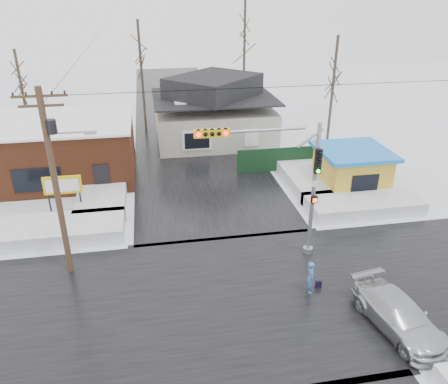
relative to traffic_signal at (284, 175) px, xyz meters
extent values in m
plane|color=white|center=(-2.43, -2.97, -4.54)|extent=(120.00, 120.00, 0.00)
cube|color=black|center=(-2.43, -2.97, -4.53)|extent=(10.00, 120.00, 0.02)
cube|color=black|center=(-2.43, -2.97, -4.53)|extent=(120.00, 10.00, 0.02)
cube|color=white|center=(-11.43, 4.03, -4.14)|extent=(7.00, 3.00, 0.80)
cube|color=white|center=(6.57, 4.03, -4.14)|extent=(7.00, 3.00, 0.80)
cube|color=white|center=(-9.43, 9.03, -4.14)|extent=(3.00, 8.00, 0.80)
cube|color=white|center=(4.57, 9.03, -4.14)|extent=(3.00, 8.00, 0.80)
cylinder|color=gray|center=(1.57, 0.03, -1.04)|extent=(0.20, 0.20, 7.00)
cylinder|color=gray|center=(1.57, 0.03, -4.39)|extent=(0.50, 0.50, 0.30)
cylinder|color=gray|center=(-1.43, 0.03, 2.26)|extent=(4.60, 0.14, 0.14)
cube|color=gold|center=(-3.43, 0.03, 2.26)|extent=(1.60, 0.28, 0.35)
sphere|color=#FF0C0C|center=(-4.03, -0.13, 2.26)|extent=(0.20, 0.20, 0.20)
sphere|color=#FF0C0C|center=(-2.83, -0.13, 2.26)|extent=(0.20, 0.20, 0.20)
cube|color=black|center=(1.57, -0.17, 0.66)|extent=(0.30, 0.22, 1.20)
sphere|color=#0CE533|center=(1.57, -0.31, 0.21)|extent=(0.18, 0.18, 0.18)
cube|color=black|center=(1.57, -0.17, -1.34)|extent=(0.30, 0.20, 0.35)
cylinder|color=#382619|center=(-10.43, 0.53, -0.04)|extent=(0.28, 0.28, 9.00)
cube|color=#382619|center=(-10.43, 0.53, 4.06)|extent=(2.20, 0.10, 0.10)
cube|color=#382619|center=(-10.43, 0.53, 3.66)|extent=(1.80, 0.10, 0.10)
cylinder|color=black|center=(-10.18, 0.53, 2.76)|extent=(0.44, 0.44, 0.60)
cylinder|color=gray|center=(-9.53, 0.53, 2.46)|extent=(1.80, 0.08, 0.08)
cube|color=gray|center=(-8.63, 0.53, 2.41)|extent=(0.50, 0.22, 0.12)
cube|color=brown|center=(-13.43, 13.03, -2.54)|extent=(12.00, 8.00, 4.00)
cube|color=white|center=(-13.43, 13.03, -0.49)|extent=(12.20, 8.20, 0.15)
cube|color=black|center=(-13.43, 9.01, -3.14)|extent=(3.00, 0.08, 1.60)
cube|color=black|center=(-9.43, 9.01, -3.44)|extent=(1.00, 0.08, 2.20)
cylinder|color=black|center=(-12.33, 6.53, -3.64)|extent=(0.10, 0.10, 1.80)
cylinder|color=black|center=(-10.53, 6.53, -3.64)|extent=(0.10, 0.10, 1.80)
cube|color=gold|center=(-11.43, 6.53, -2.54)|extent=(2.20, 0.18, 1.10)
cube|color=white|center=(-11.43, 6.42, -2.54)|extent=(1.90, 0.02, 0.80)
cube|color=#BBB7A8|center=(-0.43, 19.03, -3.04)|extent=(10.00, 8.00, 3.00)
cube|color=black|center=(-0.43, 19.03, -0.64)|extent=(10.40, 8.40, 0.12)
pyramid|color=black|center=(-0.43, 19.03, 0.32)|extent=(9.00, 7.00, 1.80)
cube|color=brown|center=(2.77, 20.03, 0.36)|extent=(0.70, 0.70, 1.40)
cube|color=white|center=(-2.43, 14.98, -3.14)|extent=(2.40, 0.12, 1.60)
cube|color=gold|center=(7.07, 7.03, -3.24)|extent=(4.00, 4.00, 2.60)
cube|color=blue|center=(7.07, 7.03, -1.79)|extent=(4.60, 4.60, 0.25)
cube|color=black|center=(7.07, 5.00, -3.24)|extent=(1.80, 0.06, 1.20)
cube|color=black|center=(4.07, 11.03, -3.64)|extent=(8.00, 0.12, 1.80)
cylinder|color=#332821|center=(-6.43, 23.03, 0.46)|extent=(0.24, 0.24, 10.00)
cylinder|color=#332821|center=(3.57, 25.03, 1.46)|extent=(0.24, 0.24, 12.00)
cylinder|color=#332821|center=(9.57, 17.03, -0.04)|extent=(0.24, 0.24, 9.00)
cylinder|color=#332821|center=(-16.43, 21.03, -0.54)|extent=(0.24, 0.24, 8.00)
imported|color=#3D67AD|center=(0.53, -3.06, -3.75)|extent=(0.48, 0.64, 1.58)
imported|color=#B9BBC1|center=(3.20, -5.91, -3.87)|extent=(2.60, 4.84, 1.34)
cube|color=black|center=(1.04, -2.86, -4.36)|extent=(0.29, 0.15, 0.35)
camera|label=1|loc=(-6.13, -18.19, 8.17)|focal=35.00mm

